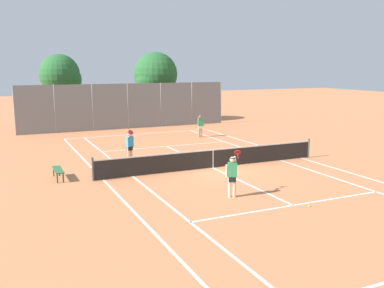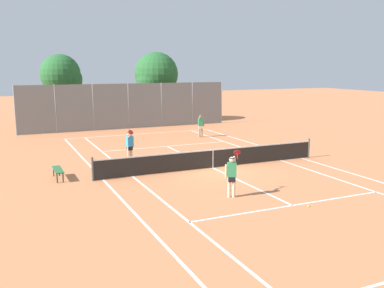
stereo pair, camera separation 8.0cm
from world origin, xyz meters
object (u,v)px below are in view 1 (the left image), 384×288
(tennis_net, at_px, (213,158))
(player_far_left, at_px, (130,144))
(loose_tennis_ball_4, at_px, (121,151))
(tree_behind_left, at_px, (62,76))
(loose_tennis_ball_0, at_px, (171,134))
(loose_tennis_ball_1, at_px, (217,156))
(courtside_bench, at_px, (58,170))
(player_near_side, at_px, (232,174))
(player_far_right, at_px, (200,124))
(loose_tennis_ball_2, at_px, (309,206))
(loose_tennis_ball_3, at_px, (129,144))
(tree_behind_right, at_px, (155,76))

(tennis_net, relative_size, player_far_left, 6.76)
(loose_tennis_ball_4, relative_size, tree_behind_left, 0.01)
(loose_tennis_ball_0, relative_size, loose_tennis_ball_1, 1.00)
(loose_tennis_ball_0, relative_size, courtside_bench, 0.04)
(player_near_side, xyz_separation_m, tree_behind_left, (-2.99, 23.32, 3.27))
(player_near_side, xyz_separation_m, loose_tennis_ball_4, (-1.54, 10.68, -0.89))
(loose_tennis_ball_0, bearing_deg, tree_behind_left, 129.02)
(player_far_right, height_order, loose_tennis_ball_4, player_far_right)
(tennis_net, relative_size, loose_tennis_ball_1, 181.82)
(loose_tennis_ball_2, relative_size, tree_behind_left, 0.01)
(tennis_net, relative_size, loose_tennis_ball_2, 181.82)
(loose_tennis_ball_1, distance_m, loose_tennis_ball_2, 9.27)
(loose_tennis_ball_3, bearing_deg, tree_behind_right, 61.67)
(tennis_net, bearing_deg, loose_tennis_ball_2, -86.38)
(player_far_left, bearing_deg, player_far_right, 39.46)
(tree_behind_left, distance_m, tree_behind_right, 8.01)
(loose_tennis_ball_3, bearing_deg, courtside_bench, -126.71)
(player_far_left, relative_size, loose_tennis_ball_3, 26.88)
(loose_tennis_ball_4, relative_size, courtside_bench, 0.04)
(loose_tennis_ball_4, bearing_deg, loose_tennis_ball_0, 42.35)
(loose_tennis_ball_4, bearing_deg, courtside_bench, -129.48)
(player_far_right, relative_size, loose_tennis_ball_1, 24.24)
(player_far_right, bearing_deg, loose_tennis_ball_1, -107.53)
(tennis_net, distance_m, courtside_bench, 7.37)
(player_near_side, height_order, loose_tennis_ball_1, player_near_side)
(tennis_net, distance_m, loose_tennis_ball_1, 2.90)
(player_far_left, xyz_separation_m, player_far_right, (6.83, 5.62, -0.02))
(tennis_net, relative_size, player_far_right, 7.50)
(player_near_side, distance_m, loose_tennis_ball_1, 7.69)
(loose_tennis_ball_0, distance_m, loose_tennis_ball_3, 4.68)
(loose_tennis_ball_4, height_order, tree_behind_left, tree_behind_left)
(loose_tennis_ball_1, relative_size, loose_tennis_ball_4, 1.00)
(loose_tennis_ball_0, bearing_deg, player_near_side, -102.97)
(courtside_bench, relative_size, tree_behind_left, 0.25)
(loose_tennis_ball_2, distance_m, tree_behind_right, 25.46)
(loose_tennis_ball_0, height_order, loose_tennis_ball_2, same)
(loose_tennis_ball_1, bearing_deg, tree_behind_left, 110.25)
(loose_tennis_ball_1, xyz_separation_m, loose_tennis_ball_3, (-3.43, 5.71, 0.00))
(tennis_net, height_order, loose_tennis_ball_4, tennis_net)
(tree_behind_left, bearing_deg, loose_tennis_ball_0, -50.98)
(player_far_right, bearing_deg, loose_tennis_ball_4, -158.12)
(player_near_side, distance_m, loose_tennis_ball_4, 10.82)
(loose_tennis_ball_2, bearing_deg, loose_tennis_ball_4, 105.20)
(player_far_left, relative_size, loose_tennis_ball_0, 26.88)
(player_far_right, height_order, courtside_bench, player_far_right)
(loose_tennis_ball_2, relative_size, tree_behind_right, 0.01)
(player_far_right, xyz_separation_m, loose_tennis_ball_1, (-1.99, -6.29, -0.88))
(loose_tennis_ball_3, xyz_separation_m, courtside_bench, (-5.37, -7.21, 0.38))
(player_far_right, relative_size, courtside_bench, 1.07)
(courtside_bench, bearing_deg, loose_tennis_ball_0, 46.38)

